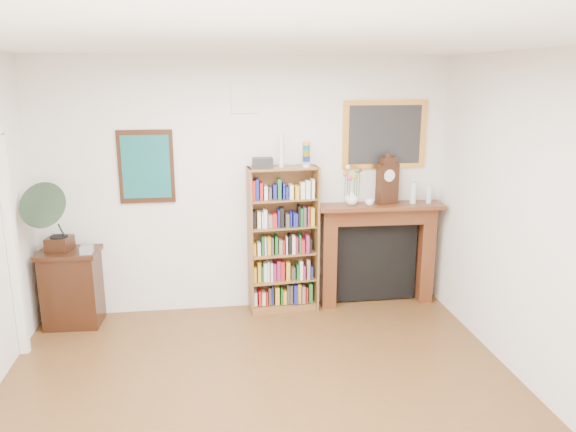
{
  "coord_description": "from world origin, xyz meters",
  "views": [
    {
      "loc": [
        -0.38,
        -3.56,
        2.61
      ],
      "look_at": [
        0.34,
        1.6,
        1.28
      ],
      "focal_mm": 35.0,
      "sensor_mm": 36.0,
      "label": 1
    }
  ],
  "objects_px": {
    "cd_stack": "(87,250)",
    "bottle_left": "(413,193)",
    "mantel_clock": "(387,181)",
    "side_cabinet": "(72,288)",
    "bottle_right": "(429,194)",
    "bookshelf": "(283,232)",
    "gramophone": "(53,213)",
    "teacup": "(369,202)",
    "flower_vase": "(352,198)",
    "fireplace": "(377,244)"
  },
  "relations": [
    {
      "from": "bookshelf",
      "to": "teacup",
      "type": "bearing_deg",
      "value": -8.41
    },
    {
      "from": "mantel_clock",
      "to": "bottle_right",
      "type": "distance_m",
      "value": 0.51
    },
    {
      "from": "gramophone",
      "to": "cd_stack",
      "type": "xyz_separation_m",
      "value": [
        0.3,
        -0.02,
        -0.39
      ]
    },
    {
      "from": "teacup",
      "to": "bottle_right",
      "type": "xyz_separation_m",
      "value": [
        0.7,
        0.03,
        0.06
      ]
    },
    {
      "from": "bookshelf",
      "to": "fireplace",
      "type": "xyz_separation_m",
      "value": [
        1.1,
        0.05,
        -0.21
      ]
    },
    {
      "from": "bookshelf",
      "to": "cd_stack",
      "type": "xyz_separation_m",
      "value": [
        -2.05,
        -0.21,
        -0.05
      ]
    },
    {
      "from": "flower_vase",
      "to": "bottle_right",
      "type": "xyz_separation_m",
      "value": [
        0.88,
        -0.05,
        0.02
      ]
    },
    {
      "from": "side_cabinet",
      "to": "flower_vase",
      "type": "bearing_deg",
      "value": 5.0
    },
    {
      "from": "teacup",
      "to": "side_cabinet",
      "type": "bearing_deg",
      "value": -179.36
    },
    {
      "from": "mantel_clock",
      "to": "flower_vase",
      "type": "height_order",
      "value": "mantel_clock"
    },
    {
      "from": "cd_stack",
      "to": "teacup",
      "type": "height_order",
      "value": "teacup"
    },
    {
      "from": "gramophone",
      "to": "cd_stack",
      "type": "height_order",
      "value": "gramophone"
    },
    {
      "from": "bookshelf",
      "to": "cd_stack",
      "type": "distance_m",
      "value": 2.06
    },
    {
      "from": "mantel_clock",
      "to": "bottle_right",
      "type": "relative_size",
      "value": 2.63
    },
    {
      "from": "cd_stack",
      "to": "mantel_clock",
      "type": "relative_size",
      "value": 0.23
    },
    {
      "from": "flower_vase",
      "to": "bottle_left",
      "type": "height_order",
      "value": "bottle_left"
    },
    {
      "from": "mantel_clock",
      "to": "teacup",
      "type": "height_order",
      "value": "mantel_clock"
    },
    {
      "from": "bookshelf",
      "to": "bottle_right",
      "type": "bearing_deg",
      "value": -6.12
    },
    {
      "from": "gramophone",
      "to": "flower_vase",
      "type": "distance_m",
      "value": 3.13
    },
    {
      "from": "bookshelf",
      "to": "gramophone",
      "type": "relative_size",
      "value": 2.47
    },
    {
      "from": "gramophone",
      "to": "bottle_right",
      "type": "xyz_separation_m",
      "value": [
        4.0,
        0.17,
        0.04
      ]
    },
    {
      "from": "fireplace",
      "to": "mantel_clock",
      "type": "xyz_separation_m",
      "value": [
        0.07,
        -0.04,
        0.74
      ]
    },
    {
      "from": "gramophone",
      "to": "bottle_right",
      "type": "height_order",
      "value": "gramophone"
    },
    {
      "from": "bottle_left",
      "to": "bottle_right",
      "type": "height_order",
      "value": "bottle_left"
    },
    {
      "from": "mantel_clock",
      "to": "bottle_right",
      "type": "xyz_separation_m",
      "value": [
        0.48,
        -0.03,
        -0.15
      ]
    },
    {
      "from": "cd_stack",
      "to": "mantel_clock",
      "type": "xyz_separation_m",
      "value": [
        3.22,
        0.22,
        0.58
      ]
    },
    {
      "from": "cd_stack",
      "to": "flower_vase",
      "type": "distance_m",
      "value": 2.86
    },
    {
      "from": "gramophone",
      "to": "flower_vase",
      "type": "relative_size",
      "value": 4.81
    },
    {
      "from": "side_cabinet",
      "to": "bookshelf",
      "type": "bearing_deg",
      "value": 5.03
    },
    {
      "from": "gramophone",
      "to": "teacup",
      "type": "bearing_deg",
      "value": 13.53
    },
    {
      "from": "flower_vase",
      "to": "bottle_left",
      "type": "xyz_separation_m",
      "value": [
        0.7,
        -0.04,
        0.04
      ]
    },
    {
      "from": "bookshelf",
      "to": "flower_vase",
      "type": "distance_m",
      "value": 0.85
    },
    {
      "from": "bookshelf",
      "to": "side_cabinet",
      "type": "bearing_deg",
      "value": 176.65
    },
    {
      "from": "gramophone",
      "to": "flower_vase",
      "type": "xyz_separation_m",
      "value": [
        3.12,
        0.22,
        0.02
      ]
    },
    {
      "from": "cd_stack",
      "to": "bottle_left",
      "type": "bearing_deg",
      "value": 3.19
    },
    {
      "from": "fireplace",
      "to": "mantel_clock",
      "type": "bearing_deg",
      "value": -26.79
    },
    {
      "from": "side_cabinet",
      "to": "fireplace",
      "type": "bearing_deg",
      "value": 5.2
    },
    {
      "from": "teacup",
      "to": "bottle_left",
      "type": "height_order",
      "value": "bottle_left"
    },
    {
      "from": "side_cabinet",
      "to": "bottle_right",
      "type": "relative_size",
      "value": 4.12
    },
    {
      "from": "gramophone",
      "to": "bottle_left",
      "type": "height_order",
      "value": "gramophone"
    },
    {
      "from": "bookshelf",
      "to": "gramophone",
      "type": "height_order",
      "value": "bookshelf"
    },
    {
      "from": "mantel_clock",
      "to": "teacup",
      "type": "relative_size",
      "value": 5.66
    },
    {
      "from": "cd_stack",
      "to": "bottle_left",
      "type": "xyz_separation_m",
      "value": [
        3.52,
        0.2,
        0.45
      ]
    },
    {
      "from": "cd_stack",
      "to": "teacup",
      "type": "distance_m",
      "value": 3.04
    },
    {
      "from": "fireplace",
      "to": "flower_vase",
      "type": "bearing_deg",
      "value": -174.27
    },
    {
      "from": "bottle_left",
      "to": "mantel_clock",
      "type": "bearing_deg",
      "value": 175.09
    },
    {
      "from": "mantel_clock",
      "to": "bottle_right",
      "type": "bearing_deg",
      "value": -19.08
    },
    {
      "from": "bookshelf",
      "to": "flower_vase",
      "type": "relative_size",
      "value": 11.87
    },
    {
      "from": "bookshelf",
      "to": "side_cabinet",
      "type": "relative_size",
      "value": 2.29
    },
    {
      "from": "bookshelf",
      "to": "mantel_clock",
      "type": "height_order",
      "value": "bookshelf"
    }
  ]
}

